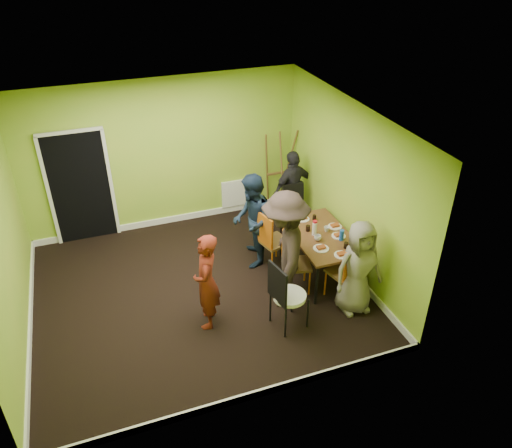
% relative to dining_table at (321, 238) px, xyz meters
% --- Properties ---
extents(ground, '(5.00, 5.00, 0.00)m').
position_rel_dining_table_xyz_m(ground, '(-1.99, 0.20, -0.70)').
color(ground, black).
rests_on(ground, ground).
extents(room_walls, '(5.04, 4.54, 2.82)m').
position_rel_dining_table_xyz_m(room_walls, '(-2.01, 0.25, 0.29)').
color(room_walls, '#88BE30').
rests_on(room_walls, ground).
extents(dining_table, '(0.90, 1.50, 0.75)m').
position_rel_dining_table_xyz_m(dining_table, '(0.00, 0.00, 0.00)').
color(dining_table, black).
rests_on(dining_table, ground).
extents(chair_left_far, '(0.53, 0.52, 1.04)m').
position_rel_dining_table_xyz_m(chair_left_far, '(-0.70, 0.42, -0.11)').
color(chair_left_far, orange).
rests_on(chair_left_far, ground).
extents(chair_left_near, '(0.50, 0.50, 1.01)m').
position_rel_dining_table_xyz_m(chair_left_near, '(-0.60, -0.23, -0.13)').
color(chair_left_near, orange).
rests_on(chair_left_near, ground).
extents(chair_back_end, '(0.42, 0.49, 0.94)m').
position_rel_dining_table_xyz_m(chair_back_end, '(0.13, 1.41, -0.03)').
color(chair_back_end, orange).
rests_on(chair_back_end, ground).
extents(chair_front_end, '(0.51, 0.51, 1.02)m').
position_rel_dining_table_xyz_m(chair_front_end, '(0.08, -0.76, -0.12)').
color(chair_front_end, orange).
rests_on(chair_front_end, ground).
extents(chair_bentwood, '(0.51, 0.50, 1.09)m').
position_rel_dining_table_xyz_m(chair_bentwood, '(-1.03, -0.98, -0.09)').
color(chair_bentwood, black).
rests_on(chair_bentwood, ground).
extents(easel, '(0.67, 0.63, 1.68)m').
position_rel_dining_table_xyz_m(easel, '(0.18, 2.22, 0.13)').
color(easel, brown).
rests_on(easel, ground).
extents(plate_near_left, '(0.24, 0.24, 0.01)m').
position_rel_dining_table_xyz_m(plate_near_left, '(-0.29, 0.47, 0.06)').
color(plate_near_left, white).
rests_on(plate_near_left, dining_table).
extents(plate_near_right, '(0.24, 0.24, 0.01)m').
position_rel_dining_table_xyz_m(plate_near_right, '(-0.18, -0.36, 0.06)').
color(plate_near_right, white).
rests_on(plate_near_right, dining_table).
extents(plate_far_back, '(0.22, 0.22, 0.01)m').
position_rel_dining_table_xyz_m(plate_far_back, '(-0.08, 0.53, 0.06)').
color(plate_far_back, white).
rests_on(plate_far_back, dining_table).
extents(plate_far_front, '(0.23, 0.23, 0.01)m').
position_rel_dining_table_xyz_m(plate_far_front, '(0.03, -0.62, 0.06)').
color(plate_far_front, white).
rests_on(plate_far_front, dining_table).
extents(plate_wall_back, '(0.23, 0.23, 0.01)m').
position_rel_dining_table_xyz_m(plate_wall_back, '(0.31, 0.14, 0.06)').
color(plate_wall_back, white).
rests_on(plate_wall_back, dining_table).
extents(plate_wall_front, '(0.22, 0.22, 0.01)m').
position_rel_dining_table_xyz_m(plate_wall_front, '(0.24, -0.14, 0.06)').
color(plate_wall_front, white).
rests_on(plate_wall_front, dining_table).
extents(thermos, '(0.07, 0.07, 0.23)m').
position_rel_dining_table_xyz_m(thermos, '(-0.11, 0.04, 0.17)').
color(thermos, white).
rests_on(thermos, dining_table).
extents(blue_bottle, '(0.07, 0.07, 0.18)m').
position_rel_dining_table_xyz_m(blue_bottle, '(0.22, -0.25, 0.14)').
color(blue_bottle, blue).
rests_on(blue_bottle, dining_table).
extents(orange_bottle, '(0.03, 0.03, 0.09)m').
position_rel_dining_table_xyz_m(orange_bottle, '(0.01, 0.26, 0.10)').
color(orange_bottle, orange).
rests_on(orange_bottle, dining_table).
extents(glass_mid, '(0.07, 0.07, 0.10)m').
position_rel_dining_table_xyz_m(glass_mid, '(-0.15, 0.18, 0.10)').
color(glass_mid, black).
rests_on(glass_mid, dining_table).
extents(glass_back, '(0.06, 0.06, 0.09)m').
position_rel_dining_table_xyz_m(glass_back, '(0.09, 0.45, 0.10)').
color(glass_back, black).
rests_on(glass_back, dining_table).
extents(glass_front, '(0.07, 0.07, 0.10)m').
position_rel_dining_table_xyz_m(glass_front, '(0.18, -0.46, 0.10)').
color(glass_front, black).
rests_on(glass_front, dining_table).
extents(cup_a, '(0.11, 0.11, 0.09)m').
position_rel_dining_table_xyz_m(cup_a, '(-0.13, -0.12, 0.10)').
color(cup_a, white).
rests_on(cup_a, dining_table).
extents(cup_b, '(0.09, 0.09, 0.08)m').
position_rel_dining_table_xyz_m(cup_b, '(0.12, 0.06, 0.10)').
color(cup_b, white).
rests_on(cup_b, dining_table).
extents(person_standing, '(0.50, 0.62, 1.48)m').
position_rel_dining_table_xyz_m(person_standing, '(-2.02, -0.53, 0.04)').
color(person_standing, '#601B10').
rests_on(person_standing, ground).
extents(person_left_far, '(0.82, 0.94, 1.62)m').
position_rel_dining_table_xyz_m(person_left_far, '(-0.93, 0.68, 0.11)').
color(person_left_far, '#162437').
rests_on(person_left_far, ground).
extents(person_left_near, '(1.11, 1.38, 1.86)m').
position_rel_dining_table_xyz_m(person_left_near, '(-0.82, -0.44, 0.23)').
color(person_left_near, '#2D221E').
rests_on(person_left_near, ground).
extents(person_back_end, '(0.95, 0.59, 1.50)m').
position_rel_dining_table_xyz_m(person_back_end, '(0.20, 1.59, 0.06)').
color(person_back_end, black).
rests_on(person_back_end, ground).
extents(person_front_end, '(0.73, 0.48, 1.50)m').
position_rel_dining_table_xyz_m(person_front_end, '(0.11, -0.97, 0.05)').
color(person_front_end, gray).
rests_on(person_front_end, ground).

